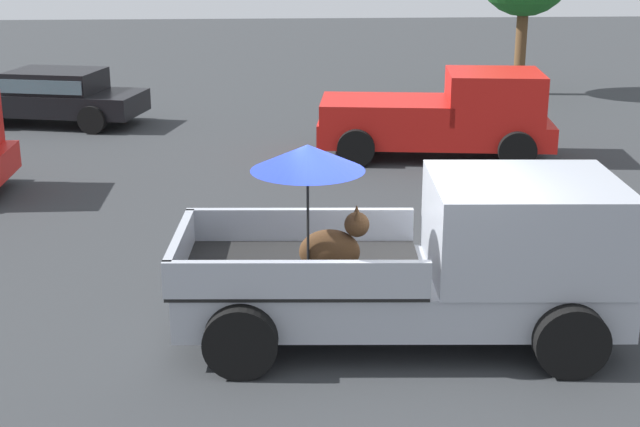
# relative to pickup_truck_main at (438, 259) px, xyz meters

# --- Properties ---
(ground_plane) EXTENTS (80.00, 80.00, 0.00)m
(ground_plane) POSITION_rel_pickup_truck_main_xyz_m (-0.44, 0.04, -0.97)
(ground_plane) COLOR #2D3033
(pickup_truck_main) EXTENTS (5.15, 2.48, 2.39)m
(pickup_truck_main) POSITION_rel_pickup_truck_main_xyz_m (0.00, 0.00, 0.00)
(pickup_truck_main) COLOR black
(pickup_truck_main) RESTS_ON ground
(pickup_truck_far) EXTENTS (4.99, 2.64, 1.80)m
(pickup_truck_far) POSITION_rel_pickup_truck_main_xyz_m (1.78, 8.70, -0.10)
(pickup_truck_far) COLOR black
(pickup_truck_far) RESTS_ON ground
(parked_sedan_near) EXTENTS (4.59, 2.71, 1.33)m
(parked_sedan_near) POSITION_rel_pickup_truck_main_xyz_m (-7.05, 12.57, -0.23)
(parked_sedan_near) COLOR black
(parked_sedan_near) RESTS_ON ground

